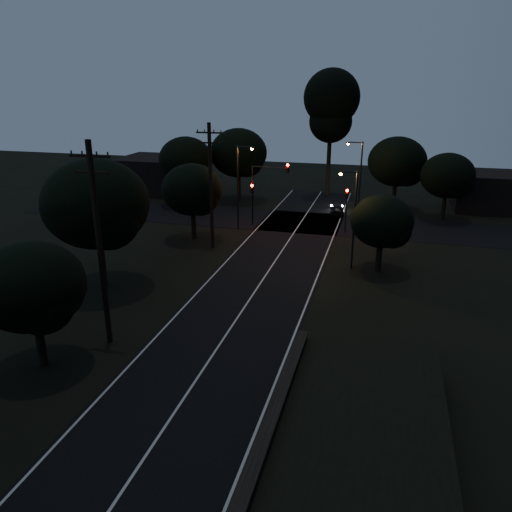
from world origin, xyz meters
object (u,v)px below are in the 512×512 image
Objects in this scene: signal_mast at (269,182)px; streetlight_c at (352,213)px; utility_pole_far at (211,185)px; car at (337,209)px; tall_pine at (331,105)px; streetlight_a at (240,182)px; utility_pole_mid at (99,243)px; signal_left at (252,196)px; streetlight_b at (358,176)px; signal_right at (347,202)px.

streetlight_c reaches higher than signal_mast.
streetlight_c is (11.83, -2.00, -1.13)m from utility_pole_far.
streetlight_c is 2.27× the size of car.
tall_pine is at bearing 100.93° from streetlight_c.
streetlight_a is at bearing -140.23° from signal_mast.
utility_pole_mid reaches higher than streetlight_a.
streetlight_a is (-2.39, -1.99, 0.30)m from signal_mast.
streetlight_a is at bearing -110.36° from tall_pine.
tall_pine reaches higher than signal_left.
utility_pole_mid is 1.38× the size of streetlight_a.
utility_pole_mid is at bearing -111.30° from streetlight_b.
streetlight_b reaches higher than signal_right.
tall_pine is at bearing 103.49° from signal_right.
car is (-2.63, 16.00, -3.79)m from streetlight_c.
signal_mast is 0.78× the size of streetlight_a.
tall_pine is at bearing -83.71° from car.
signal_mast is at bearing 0.13° from signal_left.
utility_pole_far is 12.05m from streetlight_c.
utility_pole_mid reaches higher than signal_mast.
streetlight_b is (11.31, 12.00, -0.85)m from utility_pole_far.
signal_right is 0.66× the size of signal_mast.
utility_pole_mid is at bearing -99.93° from tall_pine.
tall_pine is 13.85m from car.
streetlight_b is (11.31, 29.00, -1.10)m from utility_pole_mid.
utility_pole_mid is at bearing -97.04° from signal_mast.
signal_mast is at bearing 82.96° from utility_pole_mid.
streetlight_a is at bearing -150.52° from streetlight_b.
tall_pine reaches higher than streetlight_b.
utility_pole_mid is 25.22m from signal_mast.
tall_pine is 26.28m from streetlight_c.
streetlight_a is (0.69, 23.00, -1.10)m from utility_pole_mid.
tall_pine is (7.00, 40.00, 5.12)m from utility_pole_mid.
utility_pole_mid is 19.15m from streetlight_c.
utility_pole_mid is 2.68× the size of signal_left.
tall_pine is at bearing 75.38° from signal_mast.
utility_pole_far is 0.70× the size of tall_pine.
utility_pole_mid reaches higher than utility_pole_far.
signal_right is (10.60, 24.99, -2.90)m from utility_pole_mid.
streetlight_a reaches higher than signal_left.
signal_left is at bearing -157.95° from streetlight_b.
car is (6.11, 6.01, -3.78)m from signal_mast.
streetlight_a reaches higher than streetlight_c.
utility_pole_mid reaches higher than streetlight_b.
signal_right is 0.51× the size of streetlight_a.
tall_pine is at bearing 69.54° from signal_left.
streetlight_a is (-6.31, -17.00, -6.23)m from tall_pine.
utility_pole_far is at bearing -96.59° from streetlight_a.
signal_mast reaches higher than signal_left.
signal_right is at bearing 67.01° from utility_pole_mid.
streetlight_a is at bearing 88.27° from utility_pole_mid.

